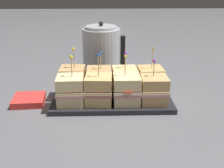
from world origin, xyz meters
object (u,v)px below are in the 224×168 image
Objects in this scene: serving_platter at (112,100)px; kettle_steel at (102,52)px; sandwich_front_far_left at (70,90)px; sandwich_back_far_right at (150,80)px; sandwich_back_center_left at (99,81)px; sandwich_back_center_right at (125,80)px; sandwich_back_far_left at (73,80)px; sandwich_front_far_right at (154,90)px; sandwich_front_center_left at (99,90)px; sandwich_front_center_right at (127,90)px; napkin_stack at (29,100)px.

kettle_steel reaches higher than serving_platter.
sandwich_front_far_left is 0.99× the size of sandwich_back_far_right.
sandwich_back_far_right is (0.29, 0.10, -0.00)m from sandwich_front_far_left.
sandwich_back_center_left is 0.20m from sandwich_back_far_right.
sandwich_back_center_right is (0.20, 0.10, -0.00)m from sandwich_front_far_left.
sandwich_back_far_left reaches higher than sandwich_back_center_right.
sandwich_front_far_right is (0.29, 0.00, -0.00)m from sandwich_front_far_left.
sandwich_back_far_left is at bearing 136.02° from sandwich_front_center_left.
sandwich_front_center_left is at bearing 0.53° from sandwich_front_far_left.
sandwich_front_center_right is 0.98× the size of sandwich_back_far_right.
sandwich_back_center_right is (-0.10, 0.10, -0.00)m from sandwich_front_far_right.
napkin_stack is (-0.45, 0.05, -0.06)m from sandwich_front_far_right.
sandwich_back_far_left is 1.00× the size of sandwich_back_far_right.
sandwich_front_center_right is at bearing -44.65° from serving_platter.
sandwich_back_far_left reaches higher than sandwich_front_far_right.
kettle_steel is at bearing 87.93° from sandwich_back_center_left.
kettle_steel is at bearing 104.38° from sandwich_front_center_right.
napkin_stack is at bearing 171.76° from sandwich_front_center_right.
napkin_stack reaches higher than serving_platter.
sandwich_front_far_left is 0.20m from sandwich_front_center_right.
sandwich_back_center_right is at bearing 0.22° from sandwich_back_far_left.
sandwich_back_far_right is 0.31m from kettle_steel.
serving_platter is 0.17m from sandwich_front_far_left.
sandwich_front_center_left is 1.50× the size of napkin_stack.
kettle_steel reaches higher than sandwich_back_center_right.
sandwich_back_center_left is (-0.19, 0.10, -0.00)m from sandwich_front_far_right.
kettle_steel reaches higher than napkin_stack.
sandwich_front_far_right is 0.98× the size of sandwich_back_center_right.
kettle_steel reaches higher than sandwich_front_center_left.
sandwich_front_center_right is 0.10m from sandwich_back_center_right.
sandwich_front_center_right is 0.69× the size of kettle_steel.
sandwich_front_far_left is at bearing -153.39° from sandwich_back_center_right.
sandwich_back_center_right is 1.32× the size of napkin_stack.
napkin_stack is (-0.31, 0.00, 0.00)m from serving_platter.
sandwich_front_center_right reaches higher than serving_platter.
sandwich_front_far_right is at bearing -6.36° from napkin_stack.
sandwich_front_far_right is 0.14m from sandwich_back_center_right.
sandwich_back_center_left is 0.10m from sandwich_back_center_right.
sandwich_front_far_right is 0.46m from napkin_stack.
sandwich_back_far_right is (0.15, 0.05, 0.06)m from serving_platter.
sandwich_front_far_right is 0.89× the size of sandwich_back_far_right.
serving_platter is at bearing -18.00° from sandwich_back_far_left.
sandwich_front_far_right is at bearing 0.75° from sandwich_front_center_right.
sandwich_back_far_left is 0.20m from sandwich_back_center_right.
sandwich_back_center_right is 0.90× the size of sandwich_back_far_right.
sandwich_front_center_left is 0.14m from sandwich_back_far_left.
serving_platter is at bearing -161.60° from sandwich_back_far_right.
sandwich_back_far_right is 0.71× the size of kettle_steel.
serving_platter is 0.17m from sandwich_back_far_right.
sandwich_front_far_right is 0.31m from sandwich_back_far_left.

